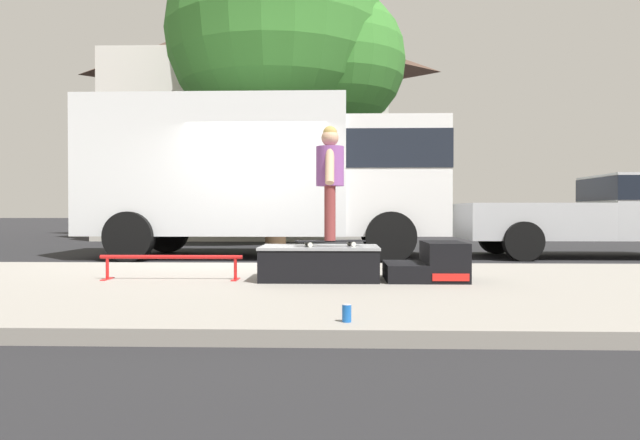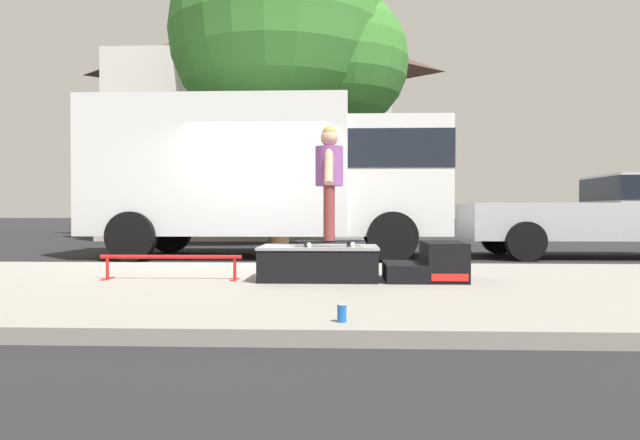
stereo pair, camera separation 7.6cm
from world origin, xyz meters
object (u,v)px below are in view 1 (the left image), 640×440
(skate_box, at_px, (320,262))
(pickup_truck_silver, at_px, (618,212))
(skateboard, at_px, (330,241))
(skater_kid, at_px, (330,173))
(soda_can, at_px, (347,313))
(street_tree_main, at_px, (288,41))
(kicker_ramp, at_px, (432,264))
(box_truck, at_px, (268,171))
(grind_rail, at_px, (171,261))

(skate_box, xyz_separation_m, pickup_truck_silver, (5.69, 4.95, 0.57))
(skateboard, xyz_separation_m, skater_kid, (0.00, -0.00, 0.77))
(soda_can, relative_size, street_tree_main, 0.01)
(skateboard, bearing_deg, kicker_ramp, 2.77)
(skate_box, bearing_deg, skater_kid, -25.20)
(soda_can, bearing_deg, box_truck, 101.12)
(soda_can, height_order, street_tree_main, street_tree_main)
(grind_rail, xyz_separation_m, street_tree_main, (0.55, 9.06, 5.15))
(skater_kid, height_order, soda_can, skater_kid)
(grind_rail, bearing_deg, street_tree_main, 86.49)
(box_truck, bearing_deg, soda_can, -78.88)
(skateboard, height_order, skater_kid, skater_kid)
(skate_box, height_order, grind_rail, skate_box)
(kicker_ramp, bearing_deg, skateboard, -177.23)
(kicker_ramp, xyz_separation_m, box_truck, (-2.46, 4.87, 1.40))
(pickup_truck_silver, bearing_deg, kicker_ramp, -131.70)
(skate_box, xyz_separation_m, soda_can, (0.28, -2.55, -0.14))
(grind_rail, bearing_deg, box_truck, 84.01)
(skater_kid, xyz_separation_m, pickup_truck_silver, (5.57, 5.01, -0.44))
(kicker_ramp, xyz_separation_m, street_tree_main, (-2.42, 9.00, 5.18))
(kicker_ramp, height_order, box_truck, box_truck)
(kicker_ramp, relative_size, street_tree_main, 0.10)
(kicker_ramp, xyz_separation_m, skateboard, (-1.16, -0.06, 0.26))
(kicker_ramp, relative_size, pickup_truck_silver, 0.16)
(skate_box, distance_m, soda_can, 2.57)
(skateboard, height_order, street_tree_main, street_tree_main)
(skater_kid, relative_size, pickup_truck_silver, 0.23)
(grind_rail, bearing_deg, skater_kid, 0.00)
(skate_box, bearing_deg, skateboard, -25.20)
(skate_box, distance_m, street_tree_main, 10.43)
(skate_box, distance_m, kicker_ramp, 1.28)
(box_truck, bearing_deg, kicker_ramp, -63.21)
(skate_box, height_order, box_truck, box_truck)
(kicker_ramp, bearing_deg, box_truck, 116.79)
(skate_box, xyz_separation_m, grind_rail, (-1.70, -0.06, 0.01))
(grind_rail, bearing_deg, pickup_truck_silver, 34.14)
(box_truck, xyz_separation_m, pickup_truck_silver, (6.87, 0.09, -0.81))
(grind_rail, height_order, soda_can, grind_rail)
(kicker_ramp, relative_size, skateboard, 1.11)
(skateboard, distance_m, box_truck, 5.22)
(skateboard, distance_m, skater_kid, 0.77)
(skateboard, distance_m, pickup_truck_silver, 7.50)
(grind_rail, distance_m, skater_kid, 2.08)
(skateboard, relative_size, box_truck, 0.12)
(skater_kid, relative_size, soda_can, 10.26)
(pickup_truck_silver, bearing_deg, street_tree_main, 149.39)
(skater_kid, distance_m, box_truck, 5.11)
(box_truck, xyz_separation_m, street_tree_main, (0.04, 4.13, 3.78))
(skate_box, distance_m, pickup_truck_silver, 7.57)
(kicker_ramp, relative_size, grind_rail, 0.54)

